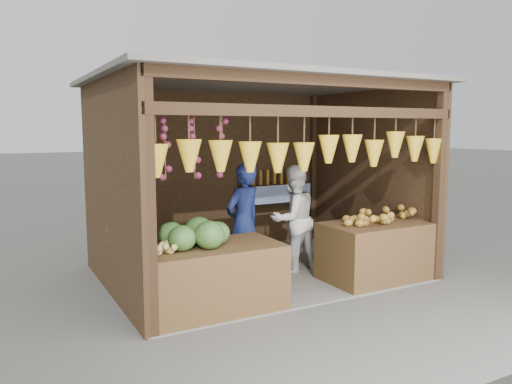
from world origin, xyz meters
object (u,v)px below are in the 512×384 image
counter_left (210,278)px  counter_right (377,251)px  woman_standing (293,219)px  vendor_seated (125,229)px  man_standing (244,223)px

counter_left → counter_right: 2.43m
counter_right → woman_standing: 1.22m
counter_left → counter_right: (2.43, 0.02, 0.02)m
woman_standing → vendor_seated: 2.31m
woman_standing → vendor_seated: size_ratio=1.47×
counter_right → woman_standing: (-0.80, 0.84, 0.37)m
man_standing → woman_standing: size_ratio=1.04×
counter_left → woman_standing: woman_standing is taller
counter_left → counter_right: bearing=0.4°
vendor_seated → counter_right: bearing=-174.1°
counter_left → man_standing: 1.17m
counter_left → vendor_seated: vendor_seated is taller
counter_left → vendor_seated: size_ratio=1.52×
man_standing → vendor_seated: bearing=-31.5°
counter_left → counter_right: counter_right is taller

